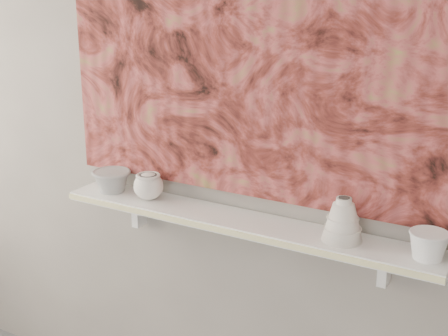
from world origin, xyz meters
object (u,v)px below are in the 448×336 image
Objects in this scene: shelf at (240,223)px; cup_cream at (148,186)px; bowl_grey at (112,181)px; painting at (254,36)px; bell_vessel at (343,219)px; bowl_white at (428,245)px.

shelf is 0.39m from cup_cream.
cup_cream is at bearing 0.00° from bowl_grey.
bowl_grey is (-0.56, 0.00, 0.06)m from shelf.
cup_cream is (-0.39, -0.08, -0.56)m from painting.
shelf is at bearing 180.00° from bell_vessel.
painting reaches higher than bowl_white.
shelf is 9.36× the size of bowl_grey.
painting is at bearing 90.00° from shelf.
bowl_grey reaches higher than shelf.
shelf is 0.63m from painting.
painting reaches higher than cup_cream.
cup_cream reaches higher than bowl_white.
bowl_white is at bearing 0.00° from cup_cream.
cup_cream is at bearing -168.31° from painting.
painting reaches higher than bell_vessel.
bell_vessel is at bearing 0.00° from shelf.
bowl_white is at bearing -7.30° from painting.
shelf is at bearing 0.00° from cup_cream.
painting is 0.80m from bowl_grey.
bell_vessel reaches higher than shelf.
bell_vessel is 0.27m from bowl_white.
painting is 0.85m from bowl_white.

